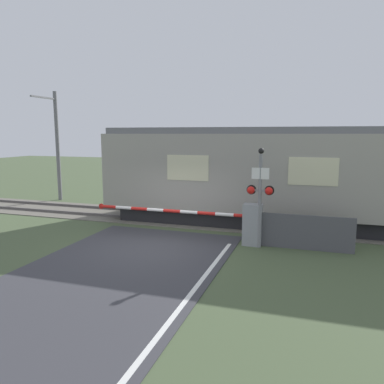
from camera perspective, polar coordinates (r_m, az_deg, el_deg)
The scene contains 7 objects.
ground_plane at distance 12.22m, azimuth -6.11°, elevation -8.26°, with size 80.00×80.00×0.00m, color #475638.
track_bed at distance 15.88m, azimuth -0.10°, elevation -4.10°, with size 36.00×3.20×0.13m.
train at distance 14.80m, azimuth 17.93°, elevation 2.13°, with size 16.39×2.79×3.83m.
crossing_barrier at distance 12.37m, azimuth 7.15°, elevation -4.60°, with size 5.98×0.44×1.35m.
signal_post at distance 11.86m, azimuth 10.32°, elevation 0.07°, with size 0.86×0.26×3.16m.
catenary_pole at distance 21.47m, azimuth -19.90°, elevation 6.90°, with size 0.20×1.90×5.80m.
roadside_fence at distance 12.21m, azimuth 16.04°, elevation -5.89°, with size 3.26×0.06×1.10m.
Camera 1 is at (4.82, -10.64, 3.59)m, focal length 35.00 mm.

